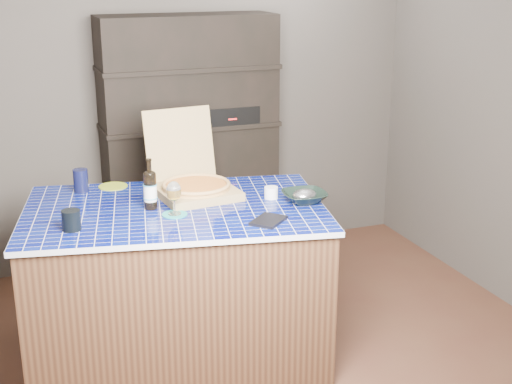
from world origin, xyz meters
name	(u,v)px	position (x,y,z in m)	size (l,w,h in m)	color
room	(270,147)	(0.00, 0.00, 1.25)	(3.50, 3.50, 3.50)	#513422
shelving_unit	(190,145)	(0.00, 1.53, 0.90)	(1.20, 0.41, 1.80)	black
kitchen_island	(178,282)	(-0.42, 0.33, 0.44)	(1.77, 1.31, 0.88)	#4C311E
pizza_box	(194,184)	(-0.26, 0.50, 0.94)	(0.46, 0.54, 0.45)	#97804E
mead_bottle	(150,189)	(-0.54, 0.35, 0.99)	(0.07, 0.07, 0.28)	black
teal_trivet	(175,214)	(-0.45, 0.21, 0.88)	(0.13, 0.13, 0.01)	teal
wine_glass	(174,192)	(-0.45, 0.21, 1.00)	(0.08, 0.08, 0.18)	white
tumbler	(71,220)	(-0.98, 0.17, 0.93)	(0.09, 0.09, 0.10)	black
dvd_case	(269,221)	(-0.03, -0.06, 0.88)	(0.13, 0.19, 0.01)	black
bowl	(304,197)	(0.27, 0.16, 0.91)	(0.24, 0.24, 0.06)	black
foil_contents	(304,195)	(0.27, 0.16, 0.92)	(0.14, 0.11, 0.06)	#AAADB6
white_jar	(271,193)	(0.12, 0.29, 0.91)	(0.08, 0.08, 0.06)	white
navy_cup	(81,181)	(-0.85, 0.78, 0.94)	(0.08, 0.08, 0.13)	black
green_trivet	(113,186)	(-0.67, 0.81, 0.88)	(0.17, 0.17, 0.01)	#93A623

